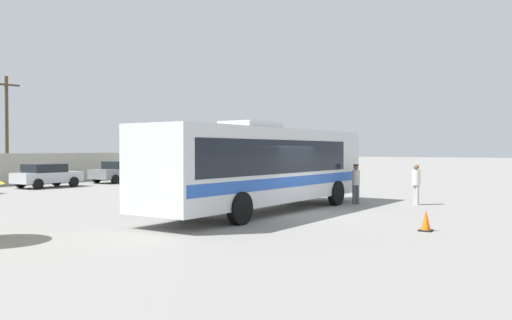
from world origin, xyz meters
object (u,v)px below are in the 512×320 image
object	(u,v)px
passenger_waiting_on_apron	(416,182)
traffic_cone_on_apron	(426,221)
parked_car_third_silver	(47,175)
utility_pole_near	(7,127)
parked_car_rightmost_grey	(120,171)
attendant_by_bus_door	(356,181)
coach_bus_silver_blue	(262,164)

from	to	relation	value
passenger_waiting_on_apron	traffic_cone_on_apron	xyz separation A→B (m)	(-7.13, -2.39, -0.67)
parked_car_third_silver	utility_pole_near	distance (m)	6.91
passenger_waiting_on_apron	utility_pole_near	bearing A→B (deg)	92.98
parked_car_rightmost_grey	traffic_cone_on_apron	world-z (taller)	parked_car_rightmost_grey
attendant_by_bus_door	traffic_cone_on_apron	distance (m)	7.60
coach_bus_silver_blue	passenger_waiting_on_apron	xyz separation A→B (m)	(5.92, -4.04, -0.83)
traffic_cone_on_apron	utility_pole_near	bearing A→B (deg)	79.57
passenger_waiting_on_apron	utility_pole_near	distance (m)	28.52
attendant_by_bus_door	parked_car_third_silver	bearing A→B (deg)	93.84
utility_pole_near	traffic_cone_on_apron	size ratio (longest dim) A/B	11.77
coach_bus_silver_blue	utility_pole_near	xyz separation A→B (m)	(4.44, 24.29, 2.14)
parked_car_third_silver	parked_car_rightmost_grey	size ratio (longest dim) A/B	0.89
attendant_by_bus_door	parked_car_third_silver	xyz separation A→B (m)	(-1.34, 20.00, -0.20)
attendant_by_bus_door	parked_car_rightmost_grey	xyz separation A→B (m)	(4.82, 20.21, -0.18)
parked_car_third_silver	utility_pole_near	world-z (taller)	utility_pole_near
coach_bus_silver_blue	passenger_waiting_on_apron	size ratio (longest dim) A/B	6.91
parked_car_rightmost_grey	passenger_waiting_on_apron	bearing A→B (deg)	-99.25
parked_car_rightmost_grey	utility_pole_near	bearing A→B (deg)	131.28
traffic_cone_on_apron	attendant_by_bus_door	bearing A→B (deg)	37.98
parked_car_rightmost_grey	utility_pole_near	world-z (taller)	utility_pole_near
parked_car_third_silver	traffic_cone_on_apron	xyz separation A→B (m)	(-4.63, -24.66, -0.47)
parked_car_rightmost_grey	attendant_by_bus_door	bearing A→B (deg)	-103.43
parked_car_third_silver	utility_pole_near	bearing A→B (deg)	80.36
passenger_waiting_on_apron	parked_car_rightmost_grey	size ratio (longest dim) A/B	0.38
utility_pole_near	parked_car_third_silver	bearing A→B (deg)	-99.64
coach_bus_silver_blue	parked_car_third_silver	xyz separation A→B (m)	(3.41, 18.23, -1.03)
attendant_by_bus_door	traffic_cone_on_apron	size ratio (longest dim) A/B	2.70
attendant_by_bus_door	utility_pole_near	distance (m)	26.23
attendant_by_bus_door	parked_car_rightmost_grey	distance (m)	20.77
utility_pole_near	traffic_cone_on_apron	xyz separation A→B (m)	(-5.66, -30.72, -3.64)
passenger_waiting_on_apron	parked_car_rightmost_grey	world-z (taller)	passenger_waiting_on_apron
coach_bus_silver_blue	attendant_by_bus_door	distance (m)	5.14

